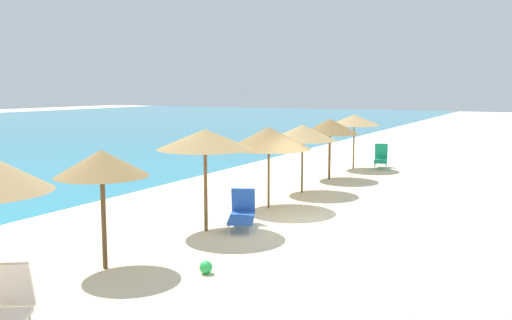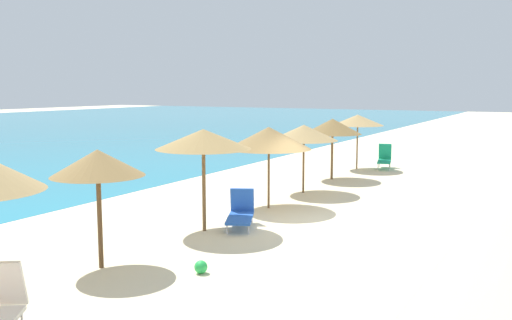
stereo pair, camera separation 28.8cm
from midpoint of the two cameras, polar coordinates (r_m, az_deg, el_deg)
name	(u,v)px [view 1 (the left image)]	position (r m, az deg, el deg)	size (l,w,h in m)	color
ground_plane	(313,222)	(15.84, 5.34, -6.29)	(160.00, 160.00, 0.00)	beige
beach_umbrella_2	(102,164)	(11.80, -16.17, -0.36)	(1.92, 1.92, 2.49)	brown
beach_umbrella_3	(205,139)	(14.42, -5.80, 2.11)	(2.49, 2.49, 2.69)	brown
beach_umbrella_4	(269,138)	(17.19, 0.83, 2.26)	(2.64, 2.64, 2.55)	brown
beach_umbrella_5	(302,133)	(19.85, 4.36, 2.80)	(2.43, 2.43, 2.44)	brown
beach_umbrella_6	(330,126)	(22.96, 7.21, 3.43)	(2.37, 2.37, 2.50)	brown
beach_umbrella_7	(354,120)	(26.04, 9.70, 4.05)	(2.36, 2.36, 2.52)	brown
lounge_chair_1	(242,213)	(15.14, -1.99, -5.42)	(1.63, 1.23, 0.98)	blue
lounge_chair_2	(2,312)	(9.35, -25.36, -13.83)	(1.53, 1.32, 1.12)	white
lounge_chair_3	(381,158)	(26.72, 12.34, 0.20)	(1.60, 0.93, 1.13)	#199972
beach_ball	(206,267)	(11.52, -5.87, -10.86)	(0.27, 0.27, 0.27)	green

